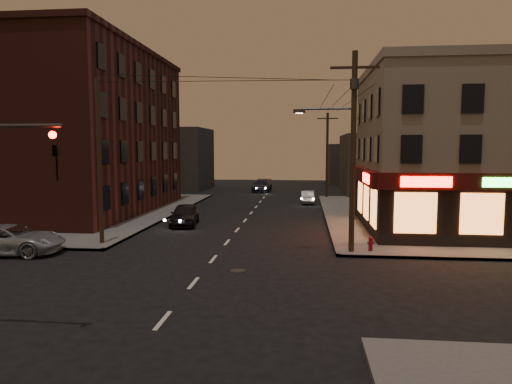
# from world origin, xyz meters

# --- Properties ---
(ground) EXTENTS (120.00, 120.00, 0.00)m
(ground) POSITION_xyz_m (0.00, 0.00, 0.00)
(ground) COLOR black
(ground) RESTS_ON ground
(sidewalk_ne) EXTENTS (24.00, 28.00, 0.15)m
(sidewalk_ne) POSITION_xyz_m (18.00, 19.00, 0.07)
(sidewalk_ne) COLOR #514F4C
(sidewalk_ne) RESTS_ON ground
(sidewalk_nw) EXTENTS (24.00, 28.00, 0.15)m
(sidewalk_nw) POSITION_xyz_m (-18.00, 19.00, 0.07)
(sidewalk_nw) COLOR #514F4C
(sidewalk_nw) RESTS_ON ground
(pizza_building) EXTENTS (15.85, 12.85, 10.50)m
(pizza_building) POSITION_xyz_m (15.93, 13.43, 5.35)
(pizza_building) COLOR gray
(pizza_building) RESTS_ON sidewalk_ne
(brick_apartment) EXTENTS (12.00, 20.00, 13.00)m
(brick_apartment) POSITION_xyz_m (-14.50, 19.00, 6.65)
(brick_apartment) COLOR #4C2018
(brick_apartment) RESTS_ON sidewalk_nw
(bg_building_ne_a) EXTENTS (10.00, 12.00, 7.00)m
(bg_building_ne_a) POSITION_xyz_m (14.00, 38.00, 3.50)
(bg_building_ne_a) COLOR #3F3D3A
(bg_building_ne_a) RESTS_ON ground
(bg_building_nw) EXTENTS (9.00, 10.00, 8.00)m
(bg_building_nw) POSITION_xyz_m (-13.00, 42.00, 4.00)
(bg_building_nw) COLOR #3F3D3A
(bg_building_nw) RESTS_ON ground
(bg_building_ne_b) EXTENTS (8.00, 8.00, 6.00)m
(bg_building_ne_b) POSITION_xyz_m (12.00, 52.00, 3.00)
(bg_building_ne_b) COLOR #3F3D3A
(bg_building_ne_b) RESTS_ON ground
(utility_pole_main) EXTENTS (4.20, 0.44, 10.00)m
(utility_pole_main) POSITION_xyz_m (6.68, 5.80, 5.76)
(utility_pole_main) COLOR #382619
(utility_pole_main) RESTS_ON sidewalk_ne
(utility_pole_far) EXTENTS (0.26, 0.26, 9.00)m
(utility_pole_far) POSITION_xyz_m (6.80, 32.00, 4.65)
(utility_pole_far) COLOR #382619
(utility_pole_far) RESTS_ON sidewalk_ne
(utility_pole_west) EXTENTS (0.24, 0.24, 9.00)m
(utility_pole_west) POSITION_xyz_m (-6.80, 6.50, 4.65)
(utility_pole_west) COLOR #382619
(utility_pole_west) RESTS_ON sidewalk_nw
(suv_cross) EXTENTS (5.63, 3.05, 1.50)m
(suv_cross) POSITION_xyz_m (-10.56, 3.95, 0.75)
(suv_cross) COLOR #9B9FA3
(suv_cross) RESTS_ON ground
(sedan_near) EXTENTS (2.31, 4.57, 1.49)m
(sedan_near) POSITION_xyz_m (-3.96, 13.54, 0.75)
(sedan_near) COLOR black
(sedan_near) RESTS_ON ground
(sedan_mid) EXTENTS (1.37, 3.73, 1.22)m
(sedan_mid) POSITION_xyz_m (4.74, 27.23, 0.61)
(sedan_mid) COLOR slate
(sedan_mid) RESTS_ON ground
(sedan_far) EXTENTS (2.29, 5.23, 1.49)m
(sedan_far) POSITION_xyz_m (-0.82, 38.79, 0.75)
(sedan_far) COLOR #171D2F
(sedan_far) RESTS_ON ground
(fire_hydrant) EXTENTS (0.34, 0.34, 0.74)m
(fire_hydrant) POSITION_xyz_m (7.80, 6.00, 0.55)
(fire_hydrant) COLOR maroon
(fire_hydrant) RESTS_ON sidewalk_ne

